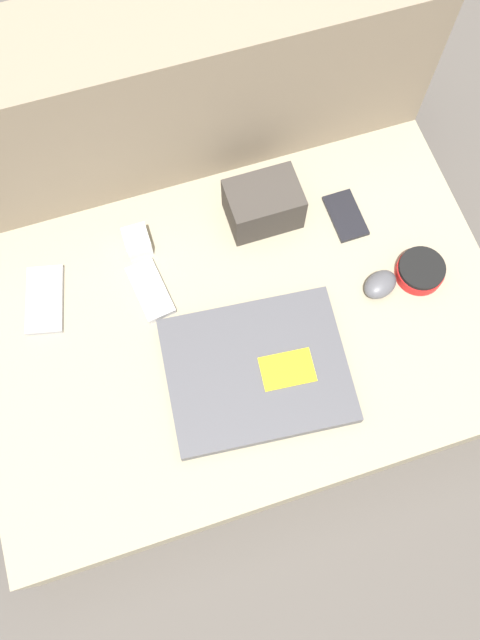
{
  "coord_description": "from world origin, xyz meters",
  "views": [
    {
      "loc": [
        -0.11,
        -0.36,
        1.2
      ],
      "look_at": [
        0.0,
        0.0,
        0.17
      ],
      "focal_mm": 35.0,
      "sensor_mm": 36.0,
      "label": 1
    }
  ],
  "objects_px": {
    "speaker_puck": "(420,271)",
    "charger_brick": "(137,242)",
    "phone_silver": "(151,290)",
    "phone_black": "(346,216)",
    "camera_pouch": "(263,204)",
    "computer_mouse": "(380,284)",
    "laptop": "(255,371)",
    "phone_small": "(45,300)"
  },
  "relations": [
    {
      "from": "speaker_puck",
      "to": "charger_brick",
      "type": "distance_m",
      "value": 0.52
    },
    {
      "from": "speaker_puck",
      "to": "phone_silver",
      "type": "distance_m",
      "value": 0.49
    },
    {
      "from": "phone_silver",
      "to": "phone_black",
      "type": "height_order",
      "value": "phone_silver"
    },
    {
      "from": "phone_silver",
      "to": "camera_pouch",
      "type": "bearing_deg",
      "value": 12.09
    },
    {
      "from": "computer_mouse",
      "to": "camera_pouch",
      "type": "xyz_separation_m",
      "value": [
        -0.15,
        0.21,
        0.03
      ]
    },
    {
      "from": "camera_pouch",
      "to": "phone_black",
      "type": "bearing_deg",
      "value": -18.31
    },
    {
      "from": "laptop",
      "to": "phone_black",
      "type": "bearing_deg",
      "value": 48.27
    },
    {
      "from": "computer_mouse",
      "to": "phone_black",
      "type": "relative_size",
      "value": 0.77
    },
    {
      "from": "charger_brick",
      "to": "laptop",
      "type": "bearing_deg",
      "value": -66.55
    },
    {
      "from": "speaker_puck",
      "to": "phone_small",
      "type": "xyz_separation_m",
      "value": [
        -0.66,
        0.16,
        -0.01
      ]
    },
    {
      "from": "laptop",
      "to": "camera_pouch",
      "type": "xyz_separation_m",
      "value": [
        0.11,
        0.29,
        0.03
      ]
    },
    {
      "from": "computer_mouse",
      "to": "phone_silver",
      "type": "bearing_deg",
      "value": 141.65
    },
    {
      "from": "phone_small",
      "to": "camera_pouch",
      "type": "bearing_deg",
      "value": 18.96
    },
    {
      "from": "laptop",
      "to": "phone_small",
      "type": "relative_size",
      "value": 2.35
    },
    {
      "from": "laptop",
      "to": "speaker_puck",
      "type": "xyz_separation_m",
      "value": [
        0.35,
        0.09,
        0.0
      ]
    },
    {
      "from": "speaker_puck",
      "to": "phone_black",
      "type": "relative_size",
      "value": 0.86
    },
    {
      "from": "computer_mouse",
      "to": "phone_black",
      "type": "distance_m",
      "value": 0.16
    },
    {
      "from": "computer_mouse",
      "to": "phone_small",
      "type": "relative_size",
      "value": 0.56
    },
    {
      "from": "phone_small",
      "to": "camera_pouch",
      "type": "xyz_separation_m",
      "value": [
        0.43,
        0.05,
        0.04
      ]
    },
    {
      "from": "laptop",
      "to": "phone_silver",
      "type": "height_order",
      "value": "laptop"
    },
    {
      "from": "phone_silver",
      "to": "phone_black",
      "type": "xyz_separation_m",
      "value": [
        0.39,
        0.04,
        -0.0
      ]
    },
    {
      "from": "camera_pouch",
      "to": "computer_mouse",
      "type": "bearing_deg",
      "value": -53.14
    },
    {
      "from": "laptop",
      "to": "phone_small",
      "type": "bearing_deg",
      "value": 148.15
    },
    {
      "from": "charger_brick",
      "to": "computer_mouse",
      "type": "bearing_deg",
      "value": -28.56
    },
    {
      "from": "speaker_puck",
      "to": "camera_pouch",
      "type": "bearing_deg",
      "value": 139.14
    },
    {
      "from": "phone_black",
      "to": "camera_pouch",
      "type": "height_order",
      "value": "camera_pouch"
    },
    {
      "from": "speaker_puck",
      "to": "camera_pouch",
      "type": "distance_m",
      "value": 0.31
    },
    {
      "from": "phone_silver",
      "to": "laptop",
      "type": "bearing_deg",
      "value": -64.48
    },
    {
      "from": "laptop",
      "to": "phone_silver",
      "type": "relative_size",
      "value": 2.74
    },
    {
      "from": "phone_silver",
      "to": "charger_brick",
      "type": "xyz_separation_m",
      "value": [
        0.0,
        0.1,
        0.01
      ]
    },
    {
      "from": "phone_black",
      "to": "laptop",
      "type": "bearing_deg",
      "value": -138.18
    },
    {
      "from": "laptop",
      "to": "phone_black",
      "type": "height_order",
      "value": "laptop"
    },
    {
      "from": "speaker_puck",
      "to": "phone_black",
      "type": "distance_m",
      "value": 0.18
    },
    {
      "from": "speaker_puck",
      "to": "laptop",
      "type": "bearing_deg",
      "value": -165.84
    },
    {
      "from": "laptop",
      "to": "charger_brick",
      "type": "xyz_separation_m",
      "value": [
        -0.13,
        0.3,
        0.01
      ]
    },
    {
      "from": "laptop",
      "to": "speaker_puck",
      "type": "relative_size",
      "value": 3.76
    },
    {
      "from": "phone_small",
      "to": "charger_brick",
      "type": "height_order",
      "value": "charger_brick"
    },
    {
      "from": "speaker_puck",
      "to": "phone_small",
      "type": "bearing_deg",
      "value": 166.69
    },
    {
      "from": "camera_pouch",
      "to": "charger_brick",
      "type": "xyz_separation_m",
      "value": [
        -0.24,
        0.01,
        -0.02
      ]
    },
    {
      "from": "laptop",
      "to": "camera_pouch",
      "type": "distance_m",
      "value": 0.31
    },
    {
      "from": "speaker_puck",
      "to": "computer_mouse",
      "type": "bearing_deg",
      "value": -177.7
    },
    {
      "from": "phone_small",
      "to": "camera_pouch",
      "type": "height_order",
      "value": "camera_pouch"
    }
  ]
}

